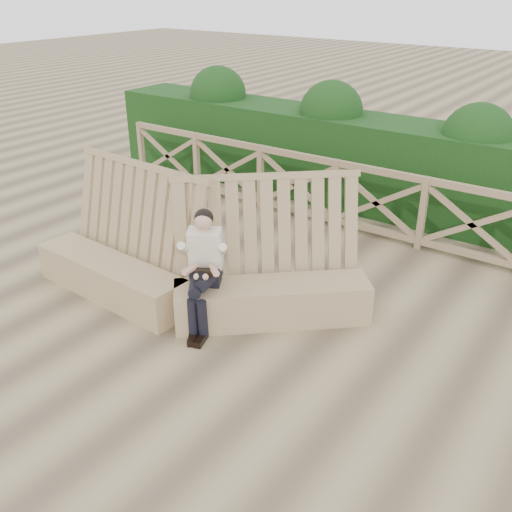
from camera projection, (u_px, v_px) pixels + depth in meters
The scene contains 5 objects.
ground at pixel (236, 343), 6.28m from camera, with size 60.00×60.00×0.00m, color brown.
bench at pixel (190, 274), 6.84m from camera, with size 4.08×2.12×1.61m.
woman at pixel (204, 265), 6.31m from camera, with size 0.60×0.83×1.37m.
guardrail at pixel (376, 203), 8.58m from camera, with size 10.10×0.09×1.10m.
hedge at pixel (409, 170), 9.37m from camera, with size 12.00×1.20×1.50m, color black.
Camera 1 is at (3.21, -4.11, 3.63)m, focal length 40.00 mm.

